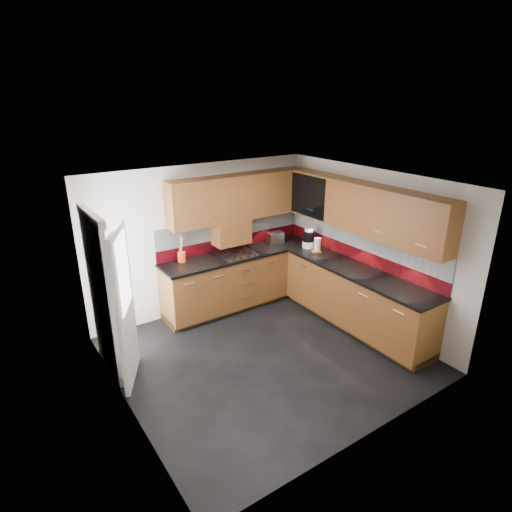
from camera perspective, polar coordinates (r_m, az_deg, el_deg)
room at (r=5.37m, az=1.45°, el=0.25°), size 4.00×3.80×2.64m
base_cabinets at (r=6.91m, az=5.16°, el=-4.51°), size 2.70×3.20×0.95m
countertop at (r=6.70m, az=5.28°, el=-0.85°), size 2.72×3.22×0.04m
backsplash at (r=6.90m, az=5.63°, el=2.34°), size 2.70×3.20×0.54m
upper_cabinets at (r=6.59m, az=6.32°, el=7.12°), size 2.50×3.20×0.72m
extractor_hood at (r=6.97m, az=-3.34°, el=3.22°), size 0.60×0.33×0.40m
glass_cabinet at (r=7.10m, az=7.83°, el=8.28°), size 0.32×0.80×0.66m
back_door at (r=5.50m, az=-18.73°, el=-5.70°), size 0.42×1.19×2.04m
gas_hob at (r=6.94m, az=-2.58°, el=0.32°), size 0.57×0.50×0.04m
utensil_pot at (r=6.71m, az=-9.91°, el=0.04°), size 0.12×0.12×0.44m
toaster at (r=7.45m, az=2.60°, el=2.44°), size 0.29×0.20×0.20m
food_processor at (r=7.26m, az=7.01°, el=2.28°), size 0.20×0.20×0.33m
paper_towel at (r=7.11m, az=8.18°, el=1.48°), size 0.13×0.13×0.23m
orange_cloth at (r=7.11m, az=8.04°, el=0.58°), size 0.18×0.17×0.02m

